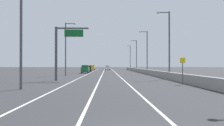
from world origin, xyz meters
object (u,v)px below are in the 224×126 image
at_px(lamp_post_left_near, 24,21).
at_px(car_white_0, 107,68).
at_px(overhead_sign_gantry, 61,47).
at_px(lamp_post_right_second, 168,40).
at_px(car_black_3, 88,69).
at_px(lamp_post_right_third, 146,49).
at_px(lamp_post_right_fourth, 136,53).
at_px(lamp_post_left_mid, 67,45).
at_px(car_green_2, 85,69).
at_px(car_yellow_1, 92,68).
at_px(speed_advisory_sign, 183,69).
at_px(lamp_post_right_fifth, 130,56).

bearing_deg(lamp_post_left_near, car_white_0, 84.34).
height_order(overhead_sign_gantry, lamp_post_right_second, lamp_post_right_second).
distance_m(car_white_0, car_black_3, 27.94).
relative_size(lamp_post_right_third, lamp_post_right_fourth, 1.00).
distance_m(lamp_post_right_second, lamp_post_left_near, 23.07).
distance_m(overhead_sign_gantry, lamp_post_right_second, 16.50).
distance_m(lamp_post_left_near, car_white_0, 78.52).
relative_size(lamp_post_right_third, lamp_post_left_mid, 1.00).
bearing_deg(car_green_2, car_black_3, 90.19).
xyz_separation_m(lamp_post_right_second, lamp_post_right_third, (0.23, 21.50, 0.00)).
distance_m(lamp_post_right_second, car_black_3, 38.74).
xyz_separation_m(car_yellow_1, car_black_3, (0.11, -22.23, -0.05)).
relative_size(speed_advisory_sign, lamp_post_right_fifth, 0.28).
bearing_deg(car_green_2, overhead_sign_gantry, -91.19).
xyz_separation_m(lamp_post_left_near, car_white_0, (7.72, 77.97, -5.13)).
distance_m(lamp_post_left_mid, car_green_2, 16.10).
height_order(car_white_0, car_yellow_1, car_yellow_1).
bearing_deg(lamp_post_right_second, car_green_2, 121.10).
bearing_deg(lamp_post_right_third, overhead_sign_gantry, -122.34).
height_order(overhead_sign_gantry, speed_advisory_sign, overhead_sign_gantry).
height_order(speed_advisory_sign, lamp_post_right_fourth, lamp_post_right_fourth).
height_order(lamp_post_right_fourth, lamp_post_left_near, same).
height_order(lamp_post_right_fourth, lamp_post_right_fifth, same).
distance_m(lamp_post_right_fourth, car_yellow_1, 21.97).
distance_m(lamp_post_right_third, car_white_0, 42.39).
bearing_deg(lamp_post_right_second, lamp_post_right_fourth, 89.59).
bearing_deg(lamp_post_right_second, overhead_sign_gantry, -165.79).
height_order(overhead_sign_gantry, lamp_post_right_fourth, lamp_post_right_fourth).
height_order(speed_advisory_sign, car_black_3, speed_advisory_sign).
bearing_deg(car_green_2, car_yellow_1, 90.26).
bearing_deg(car_green_2, speed_advisory_sign, -68.50).
bearing_deg(lamp_post_right_third, lamp_post_right_fourth, 89.78).
height_order(lamp_post_right_fifth, lamp_post_left_mid, same).
relative_size(overhead_sign_gantry, lamp_post_left_mid, 0.70).
xyz_separation_m(car_white_0, car_yellow_1, (-6.11, -5.05, 0.06)).
bearing_deg(car_green_2, car_white_0, 80.86).
height_order(overhead_sign_gantry, lamp_post_left_mid, lamp_post_left_mid).
xyz_separation_m(overhead_sign_gantry, lamp_post_left_near, (-1.15, -11.46, 1.38)).
height_order(lamp_post_right_second, lamp_post_right_fourth, same).
distance_m(speed_advisory_sign, car_yellow_1, 69.54).
bearing_deg(car_black_3, speed_advisory_sign, -72.75).
bearing_deg(car_black_3, car_green_2, -89.81).
distance_m(car_yellow_1, car_black_3, 22.23).
bearing_deg(speed_advisory_sign, lamp_post_right_second, 83.90).
bearing_deg(lamp_post_right_fourth, lamp_post_left_mid, -118.78).
distance_m(speed_advisory_sign, car_black_3, 47.97).
distance_m(lamp_post_right_second, lamp_post_right_fourth, 43.00).
bearing_deg(lamp_post_right_second, speed_advisory_sign, -96.10).
bearing_deg(car_black_3, lamp_post_right_second, -66.42).
xyz_separation_m(overhead_sign_gantry, car_black_3, (0.58, 39.22, -3.74)).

